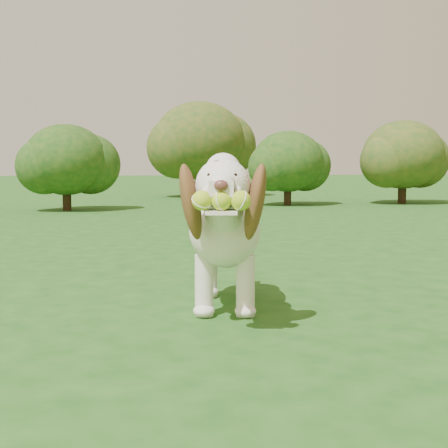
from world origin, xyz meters
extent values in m
plane|color=#1A4A15|center=(0.00, 0.00, 0.00)|extent=(80.00, 80.00, 0.00)
ellipsoid|color=white|center=(-0.13, 0.22, 0.43)|extent=(0.51, 0.81, 0.40)
ellipsoid|color=white|center=(-0.19, -0.06, 0.48)|extent=(0.45, 0.45, 0.39)
ellipsoid|color=white|center=(-0.09, 0.47, 0.42)|extent=(0.41, 0.41, 0.35)
cylinder|color=white|center=(-0.21, -0.21, 0.58)|extent=(0.26, 0.34, 0.30)
sphere|color=white|center=(-0.24, -0.35, 0.73)|extent=(0.32, 0.32, 0.27)
sphere|color=white|center=(-0.23, -0.33, 0.80)|extent=(0.21, 0.21, 0.18)
cube|color=white|center=(-0.27, -0.50, 0.72)|extent=(0.14, 0.18, 0.07)
ellipsoid|color=#592D28|center=(-0.28, -0.59, 0.74)|extent=(0.07, 0.05, 0.05)
cube|color=white|center=(-0.27, -0.52, 0.61)|extent=(0.18, 0.19, 0.02)
ellipsoid|color=brown|center=(-0.39, -0.31, 0.65)|extent=(0.19, 0.26, 0.42)
ellipsoid|color=brown|center=(-0.08, -0.37, 0.65)|extent=(0.18, 0.28, 0.42)
cylinder|color=white|center=(-0.06, 0.63, 0.47)|extent=(0.10, 0.20, 0.15)
cylinder|color=white|center=(-0.29, -0.02, 0.17)|extent=(0.12, 0.12, 0.34)
cylinder|color=white|center=(-0.07, -0.06, 0.17)|extent=(0.12, 0.12, 0.34)
cylinder|color=white|center=(-0.20, 0.47, 0.17)|extent=(0.12, 0.12, 0.34)
cylinder|color=white|center=(0.02, 0.43, 0.17)|extent=(0.12, 0.12, 0.34)
sphere|color=yellow|center=(-0.36, -0.55, 0.67)|extent=(0.11, 0.11, 0.09)
sphere|color=yellow|center=(-0.28, -0.57, 0.67)|extent=(0.11, 0.11, 0.09)
sphere|color=yellow|center=(-0.19, -0.58, 0.67)|extent=(0.11, 0.11, 0.09)
cylinder|color=#382314|center=(1.01, 12.15, 0.38)|extent=(0.24, 0.24, 0.76)
ellipsoid|color=#144215|center=(1.01, 12.15, 1.39)|extent=(2.28, 2.28, 1.94)
cylinder|color=#382314|center=(2.41, 8.77, 0.24)|extent=(0.15, 0.15, 0.48)
ellipsoid|color=#144215|center=(2.41, 8.77, 0.87)|extent=(1.43, 1.43, 1.21)
cylinder|color=#382314|center=(-1.82, 7.96, 0.25)|extent=(0.15, 0.15, 0.49)
ellipsoid|color=#144215|center=(-1.82, 7.96, 0.90)|extent=(1.47, 1.47, 1.25)
cylinder|color=#382314|center=(4.90, 8.93, 0.28)|extent=(0.17, 0.17, 0.55)
ellipsoid|color=#144215|center=(4.90, 8.93, 1.02)|extent=(1.66, 1.66, 1.41)
camera|label=1|loc=(-0.68, -3.37, 0.84)|focal=50.00mm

